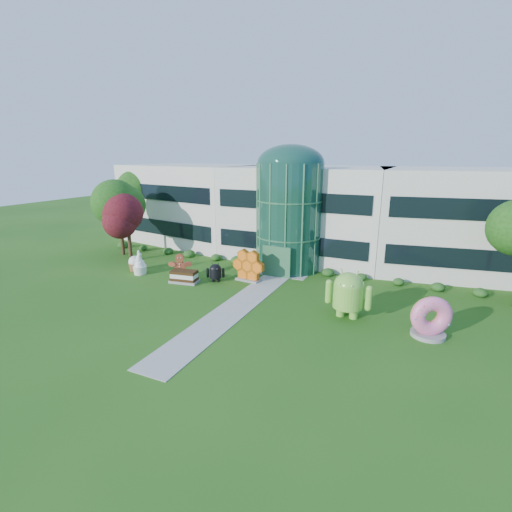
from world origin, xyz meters
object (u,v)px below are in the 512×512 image
at_px(android_green, 348,291).
at_px(donut, 430,316).
at_px(android_black, 215,271).
at_px(gingerbread, 180,266).

relative_size(android_green, donut, 1.40).
distance_m(android_black, gingerbread, 3.43).
distance_m(donut, gingerbread, 20.28).
relative_size(donut, gingerbread, 1.10).
bearing_deg(android_black, gingerbread, 161.55).
xyz_separation_m(android_black, gingerbread, (-3.41, -0.34, 0.17)).
bearing_deg(android_green, android_black, 170.73).
relative_size(android_green, gingerbread, 1.54).
relative_size(android_black, donut, 0.71).
xyz_separation_m(donut, gingerbread, (-20.10, 2.73, -0.20)).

